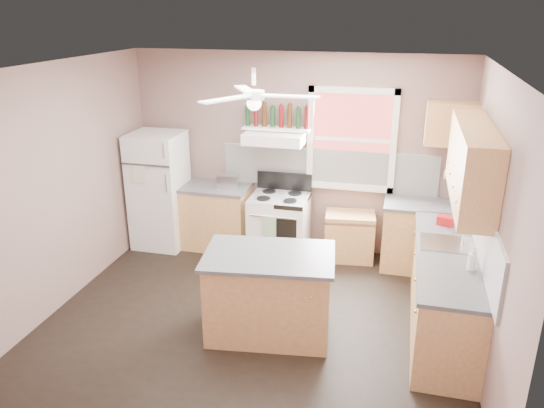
% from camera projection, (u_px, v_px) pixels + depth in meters
% --- Properties ---
extents(floor, '(4.50, 4.50, 0.00)m').
position_uv_depth(floor, '(257.00, 318.00, 5.85)').
color(floor, black).
rests_on(floor, ground).
extents(ceiling, '(4.50, 4.50, 0.00)m').
position_uv_depth(ceiling, '(254.00, 68.00, 4.91)').
color(ceiling, white).
rests_on(ceiling, ground).
extents(wall_back, '(4.50, 0.05, 2.70)m').
position_uv_depth(wall_back, '(296.00, 154.00, 7.22)').
color(wall_back, '#7C5F58').
rests_on(wall_back, ground).
extents(wall_right, '(0.05, 4.00, 2.70)m').
position_uv_depth(wall_right, '(494.00, 225.00, 4.86)').
color(wall_right, '#7C5F58').
rests_on(wall_right, ground).
extents(wall_left, '(0.05, 4.00, 2.70)m').
position_uv_depth(wall_left, '(59.00, 186.00, 5.90)').
color(wall_left, '#7C5F58').
rests_on(wall_left, ground).
extents(backsplash_back, '(2.90, 0.03, 0.55)m').
position_uv_depth(backsplash_back, '(328.00, 169.00, 7.14)').
color(backsplash_back, white).
rests_on(backsplash_back, wall_back).
extents(backsplash_right, '(0.03, 2.60, 0.55)m').
position_uv_depth(backsplash_right, '(482.00, 230.00, 5.20)').
color(backsplash_right, white).
rests_on(backsplash_right, wall_right).
extents(window_view, '(1.00, 0.02, 1.20)m').
position_uv_depth(window_view, '(352.00, 140.00, 6.92)').
color(window_view, maroon).
rests_on(window_view, wall_back).
extents(window_frame, '(1.16, 0.07, 1.36)m').
position_uv_depth(window_frame, '(351.00, 140.00, 6.90)').
color(window_frame, white).
rests_on(window_frame, wall_back).
extents(refrigerator, '(0.69, 0.67, 1.63)m').
position_uv_depth(refrigerator, '(159.00, 190.00, 7.42)').
color(refrigerator, white).
rests_on(refrigerator, floor).
extents(base_cabinet_left, '(0.90, 0.60, 0.86)m').
position_uv_depth(base_cabinet_left, '(217.00, 218.00, 7.49)').
color(base_cabinet_left, '#A97246').
rests_on(base_cabinet_left, floor).
extents(counter_left, '(0.92, 0.62, 0.04)m').
position_uv_depth(counter_left, '(216.00, 188.00, 7.33)').
color(counter_left, '#49494B').
rests_on(counter_left, base_cabinet_left).
extents(toaster, '(0.30, 0.20, 0.18)m').
position_uv_depth(toaster, '(228.00, 181.00, 7.24)').
color(toaster, silver).
rests_on(toaster, counter_left).
extents(stove, '(0.77, 0.64, 0.86)m').
position_uv_depth(stove, '(279.00, 226.00, 7.20)').
color(stove, white).
rests_on(stove, floor).
extents(range_hood, '(0.78, 0.50, 0.14)m').
position_uv_depth(range_hood, '(275.00, 138.00, 6.93)').
color(range_hood, white).
rests_on(range_hood, wall_back).
extents(bottle_shelf, '(0.90, 0.26, 0.03)m').
position_uv_depth(bottle_shelf, '(277.00, 128.00, 7.00)').
color(bottle_shelf, white).
rests_on(bottle_shelf, range_hood).
extents(cart, '(0.69, 0.50, 0.65)m').
position_uv_depth(cart, '(349.00, 236.00, 7.14)').
color(cart, '#A97246').
rests_on(cart, floor).
extents(base_cabinet_corner, '(1.00, 0.60, 0.86)m').
position_uv_depth(base_cabinet_corner, '(422.00, 238.00, 6.84)').
color(base_cabinet_corner, '#A97246').
rests_on(base_cabinet_corner, floor).
extents(base_cabinet_right, '(0.60, 2.20, 0.86)m').
position_uv_depth(base_cabinet_right, '(444.00, 293.00, 5.53)').
color(base_cabinet_right, '#A97246').
rests_on(base_cabinet_right, floor).
extents(counter_corner, '(1.02, 0.62, 0.04)m').
position_uv_depth(counter_corner, '(426.00, 205.00, 6.69)').
color(counter_corner, '#49494B').
rests_on(counter_corner, base_cabinet_corner).
extents(counter_right, '(0.62, 2.22, 0.04)m').
position_uv_depth(counter_right, '(448.00, 254.00, 5.37)').
color(counter_right, '#49494B').
rests_on(counter_right, base_cabinet_right).
extents(sink, '(0.55, 0.45, 0.03)m').
position_uv_depth(sink, '(447.00, 244.00, 5.55)').
color(sink, silver).
rests_on(sink, counter_right).
extents(faucet, '(0.03, 0.03, 0.14)m').
position_uv_depth(faucet, '(464.00, 239.00, 5.49)').
color(faucet, silver).
rests_on(faucet, sink).
extents(upper_cabinet_right, '(0.33, 1.80, 0.76)m').
position_uv_depth(upper_cabinet_right, '(472.00, 164.00, 5.21)').
color(upper_cabinet_right, '#A97246').
rests_on(upper_cabinet_right, wall_right).
extents(upper_cabinet_corner, '(0.60, 0.33, 0.52)m').
position_uv_depth(upper_cabinet_corner, '(451.00, 124.00, 6.40)').
color(upper_cabinet_corner, '#A97246').
rests_on(upper_cabinet_corner, wall_back).
extents(paper_towel, '(0.26, 0.12, 0.12)m').
position_uv_depth(paper_towel, '(455.00, 175.00, 6.63)').
color(paper_towel, white).
rests_on(paper_towel, wall_back).
extents(island, '(1.33, 0.94, 0.86)m').
position_uv_depth(island, '(269.00, 295.00, 5.48)').
color(island, '#A97246').
rests_on(island, floor).
extents(island_top, '(1.41, 1.02, 0.04)m').
position_uv_depth(island_top, '(269.00, 256.00, 5.32)').
color(island_top, '#49494B').
rests_on(island_top, island).
extents(ceiling_fan_hub, '(0.20, 0.20, 0.08)m').
position_uv_depth(ceiling_fan_hub, '(254.00, 95.00, 5.00)').
color(ceiling_fan_hub, white).
rests_on(ceiling_fan_hub, ceiling).
extents(soap_bottle, '(0.13, 0.13, 0.24)m').
position_uv_depth(soap_bottle, '(473.00, 259.00, 4.95)').
color(soap_bottle, silver).
rests_on(soap_bottle, counter_right).
extents(red_caddy, '(0.21, 0.17, 0.10)m').
position_uv_depth(red_caddy, '(446.00, 221.00, 6.02)').
color(red_caddy, '#B60F14').
rests_on(red_caddy, counter_right).
extents(wine_bottles, '(0.86, 0.06, 0.31)m').
position_uv_depth(wine_bottles, '(277.00, 116.00, 6.95)').
color(wine_bottles, '#143819').
rests_on(wine_bottles, bottle_shelf).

